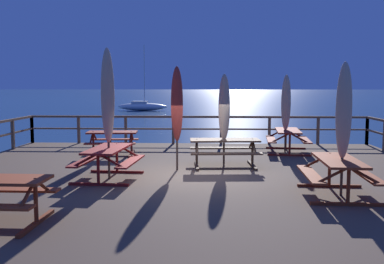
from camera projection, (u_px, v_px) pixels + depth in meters
name	position (u px, v px, depth m)	size (l,w,h in m)	color
ground_plane	(191.00, 204.00, 11.50)	(600.00, 600.00, 0.00)	navy
wooden_deck	(191.00, 189.00, 11.46)	(13.31, 12.48, 0.76)	brown
railing_waterside_far	(197.00, 125.00, 17.39)	(13.11, 0.10, 1.09)	brown
picnic_table_back_right	(338.00, 169.00, 9.22)	(1.48, 1.99, 0.78)	#993819
picnic_table_mid_left	(225.00, 147.00, 12.59)	(2.01, 1.52, 0.78)	brown
picnic_table_front_right	(288.00, 136.00, 15.22)	(1.57, 2.11, 0.78)	maroon
picnic_table_front_left	(108.00, 156.00, 10.89)	(1.53, 1.99, 0.78)	maroon
picnic_table_mid_right	(112.00, 138.00, 14.68)	(1.71, 1.52, 0.78)	maroon
patio_umbrella_tall_back_left	(344.00, 111.00, 9.11)	(0.32, 0.32, 2.75)	#4C3828
patio_umbrella_tall_front	(224.00, 108.00, 12.52)	(0.32, 0.32, 2.59)	#4C3828
patio_umbrella_tall_mid_left	(286.00, 103.00, 15.15)	(0.32, 0.32, 2.63)	#4C3828
patio_umbrella_tall_mid_right	(177.00, 104.00, 11.91)	(0.32, 0.32, 2.77)	#4C3828
patio_umbrella_short_back	(108.00, 96.00, 10.72)	(0.32, 0.32, 3.16)	#4C3828
patio_umbrella_short_front	(110.00, 97.00, 14.55)	(0.32, 0.32, 2.96)	#4C3828
sailboat_distant	(142.00, 106.00, 53.58)	(6.13, 2.22, 7.72)	white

